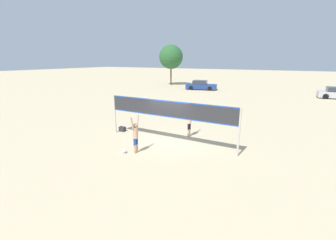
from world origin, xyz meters
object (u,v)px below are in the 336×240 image
at_px(volleyball_net, 168,112).
at_px(gear_bag, 122,129).
at_px(player_blocker, 189,119).
at_px(volleyball, 124,151).
at_px(parked_car_near, 336,94).
at_px(parked_car_mid, 201,86).
at_px(tree_left_cluster, 171,57).
at_px(player_spiker, 135,134).

bearing_deg(volleyball_net, gear_bag, 174.22).
xyz_separation_m(player_blocker, volleyball, (-1.90, -4.02, -1.01)).
bearing_deg(volleyball, parked_car_near, 64.88).
height_order(parked_car_mid, tree_left_cluster, tree_left_cluster).
distance_m(volleyball_net, tree_left_cluster, 30.93).
height_order(player_blocker, volleyball, player_blocker).
relative_size(volleyball_net, player_blocker, 3.77).
distance_m(gear_bag, parked_car_near, 27.29).
bearing_deg(tree_left_cluster, player_blocker, -59.54).
xyz_separation_m(volleyball_net, tree_left_cluster, (-14.41, 27.17, 3.29)).
distance_m(player_blocker, parked_car_near, 24.11).
bearing_deg(player_spiker, parked_car_mid, 13.56).
bearing_deg(parked_car_near, gear_bag, -125.48).
xyz_separation_m(player_spiker, parked_car_near, (11.61, 25.52, -0.41)).
bearing_deg(volleyball_net, parked_car_near, 65.13).
bearing_deg(tree_left_cluster, gear_bag, -68.31).
bearing_deg(gear_bag, parked_car_mid, 97.78).
relative_size(volleyball, tree_left_cluster, 0.03).
distance_m(volleyball, gear_bag, 3.76).
height_order(volleyball, gear_bag, gear_bag).
bearing_deg(tree_left_cluster, parked_car_mid, -26.82).
height_order(volleyball_net, parked_car_mid, volleyball_net).
bearing_deg(parked_car_near, tree_left_cluster, 168.45).
height_order(volleyball_net, parked_car_near, volleyball_net).
relative_size(volleyball_net, gear_bag, 19.69).
relative_size(volleyball, parked_car_mid, 0.05).
height_order(volleyball, tree_left_cluster, tree_left_cluster).
distance_m(player_spiker, volleyball, 1.11).
distance_m(volleyball_net, parked_car_mid, 24.40).
bearing_deg(volleyball, parked_car_mid, 102.30).
bearing_deg(volleyball_net, parked_car_mid, 106.43).
xyz_separation_m(volleyball_net, player_spiker, (-0.75, -2.10, -0.80)).
height_order(volleyball_net, player_blocker, volleyball_net).
relative_size(player_spiker, volleyball, 8.31).
height_order(volleyball_net, player_spiker, volleyball_net).
relative_size(volleyball_net, parked_car_near, 1.96).
xyz_separation_m(volleyball_net, volleyball, (-1.26, -2.44, -1.72)).
bearing_deg(volleyball_net, tree_left_cluster, 117.94).
bearing_deg(player_spiker, volleyball, 123.27).
xyz_separation_m(volleyball_net, gear_bag, (-3.75, 0.38, -1.69)).
relative_size(parked_car_near, parked_car_mid, 0.82).
distance_m(player_blocker, gear_bag, 4.65).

